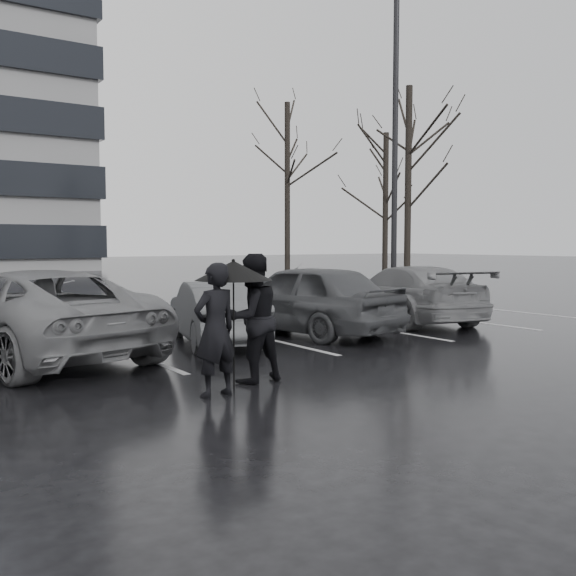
% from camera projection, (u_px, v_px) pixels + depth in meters
% --- Properties ---
extents(ground, '(160.00, 160.00, 0.00)m').
position_uv_depth(ground, '(311.00, 359.00, 10.45)').
color(ground, black).
rests_on(ground, ground).
extents(car_main, '(2.61, 4.63, 1.49)m').
position_uv_depth(car_main, '(304.00, 299.00, 13.31)').
color(car_main, black).
rests_on(car_main, ground).
extents(car_west_a, '(2.17, 3.80, 1.18)m').
position_uv_depth(car_west_a, '(216.00, 312.00, 12.14)').
color(car_west_a, '#333335').
rests_on(car_west_a, ground).
extents(car_west_b, '(3.53, 5.67, 1.46)m').
position_uv_depth(car_west_b, '(30.00, 314.00, 10.46)').
color(car_west_b, '#525154').
rests_on(car_west_b, ground).
extents(car_east, '(2.86, 4.96, 1.35)m').
position_uv_depth(car_east, '(407.00, 294.00, 15.38)').
color(car_east, '#525154').
rests_on(car_east, ground).
extents(pedestrian_left, '(0.65, 0.48, 1.66)m').
position_uv_depth(pedestrian_left, '(215.00, 330.00, 7.88)').
color(pedestrian_left, black).
rests_on(pedestrian_left, ground).
extents(pedestrian_right, '(0.90, 0.73, 1.75)m').
position_uv_depth(pedestrian_right, '(252.00, 318.00, 8.69)').
color(pedestrian_right, black).
rests_on(pedestrian_right, ground).
extents(umbrella, '(1.00, 1.00, 1.69)m').
position_uv_depth(umbrella, '(233.00, 271.00, 8.24)').
color(umbrella, black).
rests_on(umbrella, ground).
extents(lamp_post, '(0.54, 0.54, 9.96)m').
position_uv_depth(lamp_post, '(395.00, 155.00, 19.50)').
color(lamp_post, gray).
rests_on(lamp_post, ground).
extents(stall_stripes, '(19.72, 5.00, 0.00)m').
position_uv_depth(stall_stripes, '(198.00, 344.00, 12.07)').
color(stall_stripes, '#B4B4B7').
rests_on(stall_stripes, ground).
extents(tree_east, '(0.26, 0.26, 8.00)m').
position_uv_depth(tree_east, '(408.00, 189.00, 25.14)').
color(tree_east, black).
rests_on(tree_east, ground).
extents(tree_ne, '(0.26, 0.26, 7.00)m').
position_uv_depth(tree_ne, '(385.00, 209.00, 29.88)').
color(tree_ne, black).
rests_on(tree_ne, ground).
extents(tree_north, '(0.26, 0.26, 8.50)m').
position_uv_depth(tree_north, '(287.00, 193.00, 30.35)').
color(tree_north, black).
rests_on(tree_north, ground).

